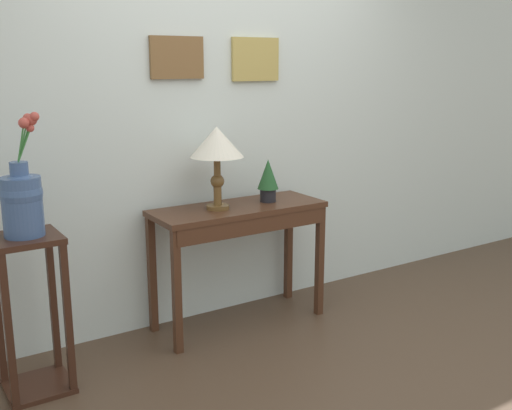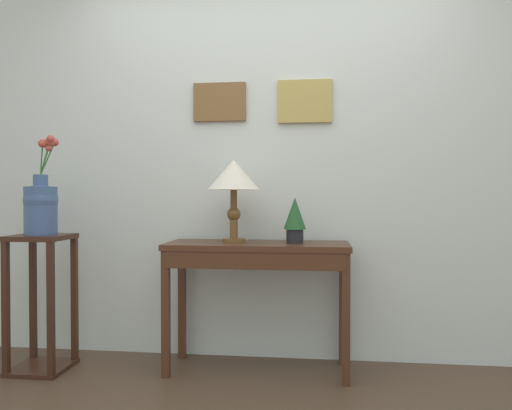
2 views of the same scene
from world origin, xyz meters
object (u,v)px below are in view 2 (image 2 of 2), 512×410
object	(u,v)px
console_table	(257,263)
potted_plant_on_console	(295,218)
table_lamp	(234,179)
flower_vase_tall	(41,204)
pedestal_stand_left	(42,303)

from	to	relation	value
console_table	potted_plant_on_console	xyz separation A→B (m)	(0.23, 0.03, 0.27)
table_lamp	flower_vase_tall	world-z (taller)	flower_vase_tall
table_lamp	potted_plant_on_console	bearing A→B (deg)	0.38
table_lamp	potted_plant_on_console	distance (m)	0.44
console_table	pedestal_stand_left	bearing A→B (deg)	-174.44
flower_vase_tall	potted_plant_on_console	bearing A→B (deg)	5.72
flower_vase_tall	console_table	bearing A→B (deg)	5.58
table_lamp	pedestal_stand_left	bearing A→B (deg)	-172.62
console_table	table_lamp	distance (m)	0.53
pedestal_stand_left	flower_vase_tall	world-z (taller)	flower_vase_tall
console_table	potted_plant_on_console	distance (m)	0.35
table_lamp	flower_vase_tall	bearing A→B (deg)	-172.59
console_table	flower_vase_tall	xyz separation A→B (m)	(-1.31, -0.13, 0.36)
pedestal_stand_left	flower_vase_tall	xyz separation A→B (m)	(0.00, -0.00, 0.61)
pedestal_stand_left	console_table	bearing A→B (deg)	5.56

